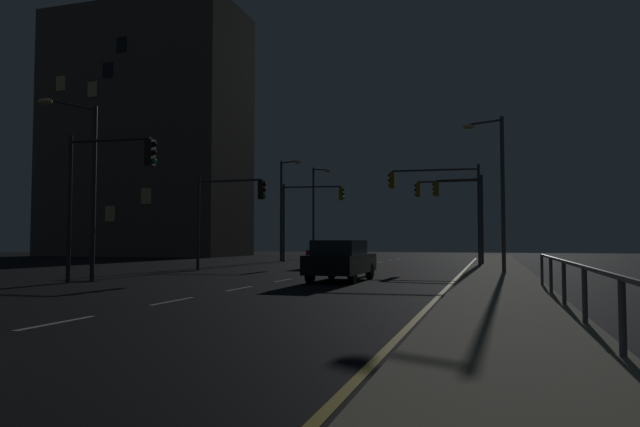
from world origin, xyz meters
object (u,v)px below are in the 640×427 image
at_px(traffic_light_near_left, 439,194).
at_px(traffic_light_mid_right, 309,206).
at_px(traffic_light_near_right, 106,178).
at_px(traffic_light_far_right, 228,204).
at_px(traffic_light_mid_left, 461,202).
at_px(street_lamp_median, 496,178).
at_px(building_distant, 147,134).
at_px(street_lamp_far_end, 284,201).
at_px(street_lamp_corner, 316,205).
at_px(car_oncoming, 332,253).
at_px(car, 341,260).
at_px(traffic_light_overhead_east, 452,202).
at_px(street_lamp_mid_block, 84,172).

height_order(traffic_light_near_left, traffic_light_mid_right, traffic_light_near_left).
distance_m(traffic_light_near_left, traffic_light_near_right, 18.50).
bearing_deg(traffic_light_far_right, traffic_light_near_right, -93.05).
bearing_deg(traffic_light_mid_left, street_lamp_median, -78.09).
height_order(traffic_light_mid_left, building_distant, building_distant).
bearing_deg(street_lamp_median, street_lamp_far_end, 138.84).
height_order(traffic_light_near_left, street_lamp_far_end, street_lamp_far_end).
height_order(traffic_light_near_left, street_lamp_median, street_lamp_median).
bearing_deg(street_lamp_corner, car_oncoming, -69.13).
xyz_separation_m(car, traffic_light_overhead_east, (3.06, 17.19, 3.29)).
relative_size(traffic_light_far_right, traffic_light_near_right, 0.89).
xyz_separation_m(traffic_light_near_left, street_lamp_far_end, (-12.29, 7.80, 0.40)).
height_order(car, street_lamp_mid_block, street_lamp_mid_block).
height_order(car_oncoming, traffic_light_far_right, traffic_light_far_right).
relative_size(traffic_light_overhead_east, traffic_light_near_left, 0.99).
height_order(car_oncoming, street_lamp_mid_block, street_lamp_mid_block).
bearing_deg(building_distant, traffic_light_overhead_east, -22.07).
distance_m(car, traffic_light_far_right, 9.61).
distance_m(street_lamp_median, street_lamp_mid_block, 17.58).
height_order(traffic_light_far_right, street_lamp_far_end, street_lamp_far_end).
bearing_deg(car, traffic_light_mid_left, 76.94).
relative_size(street_lamp_median, building_distant, 0.28).
xyz_separation_m(traffic_light_overhead_east, street_lamp_far_end, (-12.65, 2.11, 0.49)).
bearing_deg(traffic_light_near_right, traffic_light_mid_left, 59.17).
bearing_deg(street_lamp_far_end, street_lamp_corner, 88.14).
bearing_deg(traffic_light_far_right, traffic_light_mid_right, 89.01).
distance_m(traffic_light_mid_left, street_lamp_mid_block, 22.95).
relative_size(traffic_light_mid_left, building_distant, 0.22).
bearing_deg(traffic_light_mid_right, traffic_light_far_right, -90.99).
xyz_separation_m(traffic_light_mid_left, street_lamp_median, (2.10, -9.96, 0.40)).
xyz_separation_m(street_lamp_median, building_distant, (-34.97, 24.39, 8.38)).
height_order(traffic_light_near_left, traffic_light_mid_left, traffic_light_near_left).
bearing_deg(street_lamp_median, building_distant, 145.10).
bearing_deg(street_lamp_corner, street_lamp_mid_block, -90.04).
distance_m(traffic_light_far_right, street_lamp_corner, 21.30).
bearing_deg(street_lamp_median, car, -134.50).
distance_m(car, building_distant, 43.72).
bearing_deg(traffic_light_mid_right, traffic_light_mid_left, -12.63).
bearing_deg(building_distant, street_lamp_median, -34.90).
distance_m(car_oncoming, traffic_light_overhead_east, 9.31).
relative_size(car, building_distant, 0.17).
bearing_deg(street_lamp_median, traffic_light_far_right, -178.18).
relative_size(traffic_light_near_right, building_distant, 0.21).
relative_size(traffic_light_near_right, street_lamp_mid_block, 0.80).
bearing_deg(traffic_light_far_right, street_lamp_far_end, 98.73).
distance_m(traffic_light_far_right, street_lamp_mid_block, 8.74).
distance_m(traffic_light_mid_right, street_lamp_far_end, 2.61).
relative_size(traffic_light_far_right, street_lamp_median, 0.69).
bearing_deg(traffic_light_near_right, traffic_light_near_left, 54.86).
relative_size(traffic_light_mid_left, street_lamp_median, 0.79).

